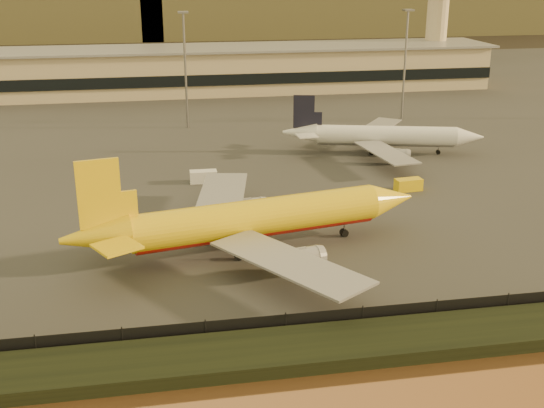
{
  "coord_description": "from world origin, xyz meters",
  "views": [
    {
      "loc": [
        -17.99,
        -71.96,
        35.41
      ],
      "look_at": [
        -2.88,
        12.0,
        5.12
      ],
      "focal_mm": 45.0,
      "sensor_mm": 36.0,
      "label": 1
    }
  ],
  "objects": [
    {
      "name": "dhl_cargo_jet",
      "position": [
        -6.18,
        8.4,
        4.43
      ],
      "size": [
        47.22,
        45.58,
        14.16
      ],
      "rotation": [
        0.0,
        0.0,
        0.19
      ],
      "color": "yellow",
      "rests_on": "tarmac"
    },
    {
      "name": "embankment",
      "position": [
        0.0,
        -17.0,
        0.7
      ],
      "size": [
        320.0,
        7.0,
        1.4
      ],
      "primitive_type": "cube",
      "color": "black",
      "rests_on": "ground"
    },
    {
      "name": "apron_light_masts",
      "position": [
        15.0,
        75.0,
        15.7
      ],
      "size": [
        152.2,
        12.2,
        25.4
      ],
      "color": "slate",
      "rests_on": "tarmac"
    },
    {
      "name": "gse_vehicle_yellow",
      "position": [
        22.72,
        28.27,
        1.19
      ],
      "size": [
        4.57,
        2.45,
        1.97
      ],
      "primitive_type": "cube",
      "rotation": [
        0.0,
        0.0,
        0.11
      ],
      "color": "yellow",
      "rests_on": "tarmac"
    },
    {
      "name": "terminal_building",
      "position": [
        -14.52,
        125.55,
        6.25
      ],
      "size": [
        202.0,
        25.0,
        12.6
      ],
      "color": "tan",
      "rests_on": "tarmac"
    },
    {
      "name": "gse_vehicle_white",
      "position": [
        -9.9,
        38.56,
        1.22
      ],
      "size": [
        4.57,
        2.11,
        2.04
      ],
      "primitive_type": "cube",
      "rotation": [
        0.0,
        0.0,
        -0.01
      ],
      "color": "white",
      "rests_on": "tarmac"
    },
    {
      "name": "perimeter_fence",
      "position": [
        0.0,
        -13.0,
        1.3
      ],
      "size": [
        300.0,
        0.05,
        2.2
      ],
      "primitive_type": "cube",
      "color": "black",
      "rests_on": "tarmac"
    },
    {
      "name": "white_narrowbody_jet",
      "position": [
        26.01,
        51.36,
        3.54
      ],
      "size": [
        38.43,
        36.75,
        11.18
      ],
      "rotation": [
        0.0,
        0.0,
        -0.26
      ],
      "color": "white",
      "rests_on": "tarmac"
    },
    {
      "name": "ground",
      "position": [
        0.0,
        0.0,
        0.0
      ],
      "size": [
        900.0,
        900.0,
        0.0
      ],
      "primitive_type": "plane",
      "color": "black",
      "rests_on": "ground"
    },
    {
      "name": "tarmac",
      "position": [
        0.0,
        95.0,
        0.1
      ],
      "size": [
        320.0,
        220.0,
        0.2
      ],
      "primitive_type": "cube",
      "color": "#2D2D2D",
      "rests_on": "ground"
    },
    {
      "name": "control_tower",
      "position": [
        70.0,
        131.0,
        21.66
      ],
      "size": [
        11.2,
        11.2,
        35.5
      ],
      "color": "tan",
      "rests_on": "tarmac"
    }
  ]
}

